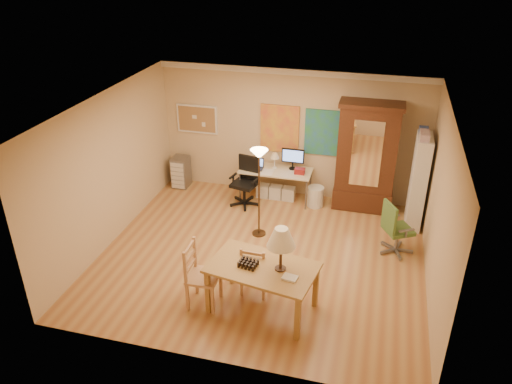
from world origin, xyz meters
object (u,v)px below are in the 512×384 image
(office_chair_green, at_px, (395,239))
(armoire, at_px, (366,164))
(dining_table, at_px, (269,259))
(computer_desk, at_px, (277,181))
(bookshelf, at_px, (418,182))
(office_chair_black, at_px, (245,192))

(office_chair_green, relative_size, armoire, 0.44)
(dining_table, distance_m, office_chair_green, 2.79)
(dining_table, height_order, computer_desk, dining_table)
(computer_desk, relative_size, bookshelf, 0.82)
(armoire, bearing_deg, office_chair_green, -66.26)
(office_chair_black, bearing_deg, bookshelf, 0.84)
(dining_table, bearing_deg, bookshelf, 56.07)
(computer_desk, distance_m, armoire, 1.85)
(dining_table, xyz_separation_m, computer_desk, (-0.65, 3.48, -0.50))
(office_chair_green, bearing_deg, computer_desk, 149.39)
(bookshelf, bearing_deg, computer_desk, 172.67)
(office_chair_black, bearing_deg, computer_desk, 34.74)
(dining_table, xyz_separation_m, office_chair_black, (-1.24, 3.08, -0.64))
(computer_desk, distance_m, bookshelf, 2.82)
(office_chair_black, distance_m, bookshelf, 3.40)
(computer_desk, xyz_separation_m, office_chair_black, (-0.58, -0.40, -0.14))
(computer_desk, bearing_deg, office_chair_green, -30.61)
(armoire, bearing_deg, dining_table, -107.29)
(armoire, bearing_deg, office_chair_black, -168.24)
(office_chair_black, height_order, armoire, armoire)
(computer_desk, bearing_deg, bookshelf, -7.33)
(dining_table, distance_m, computer_desk, 3.58)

